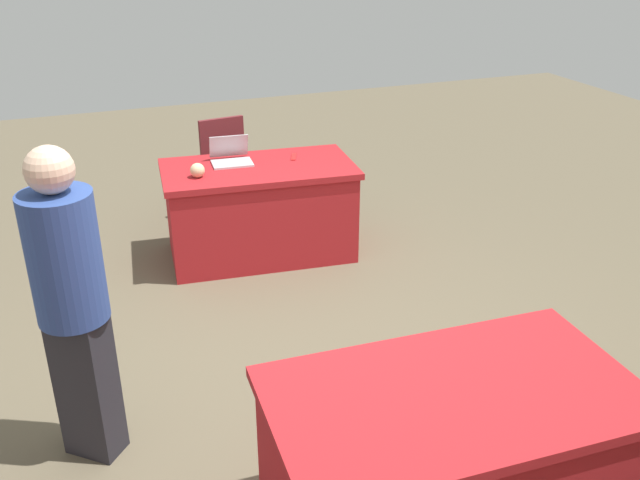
% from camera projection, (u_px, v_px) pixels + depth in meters
% --- Properties ---
extents(ground_plane, '(14.40, 14.40, 0.00)m').
position_uv_depth(ground_plane, '(316.00, 386.00, 4.19)').
color(ground_plane, brown).
extents(table_foreground, '(1.60, 0.95, 0.77)m').
position_uv_depth(table_foreground, '(260.00, 210.00, 5.68)').
color(table_foreground, '#AD1E23').
rests_on(table_foreground, ground).
extents(table_mid_left, '(1.63, 0.97, 0.77)m').
position_uv_depth(table_mid_left, '(448.00, 462.00, 3.07)').
color(table_mid_left, '#AD1E23').
rests_on(table_mid_left, ground).
extents(chair_by_pillar, '(0.49, 0.49, 0.94)m').
position_uv_depth(chair_by_pillar, '(218.00, 158.00, 6.46)').
color(chair_by_pillar, '#9E9993').
rests_on(chair_by_pillar, ground).
extents(person_attendee_standing, '(0.48, 0.48, 1.68)m').
position_uv_depth(person_attendee_standing, '(71.00, 295.00, 3.30)').
color(person_attendee_standing, '#26262D').
rests_on(person_attendee_standing, ground).
extents(laptop_silver, '(0.34, 0.32, 0.21)m').
position_uv_depth(laptop_silver, '(231.00, 158.00, 5.58)').
color(laptop_silver, silver).
rests_on(laptop_silver, table_foreground).
extents(yarn_ball, '(0.11, 0.11, 0.11)m').
position_uv_depth(yarn_ball, '(197.00, 170.00, 5.26)').
color(yarn_ball, beige).
rests_on(yarn_ball, table_foreground).
extents(scissors_red, '(0.10, 0.18, 0.01)m').
position_uv_depth(scissors_red, '(294.00, 157.00, 5.72)').
color(scissors_red, red).
rests_on(scissors_red, table_foreground).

